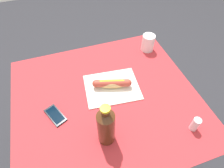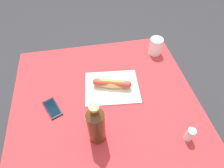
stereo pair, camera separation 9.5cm
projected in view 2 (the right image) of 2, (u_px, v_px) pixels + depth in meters
The scene contains 8 objects.
ground_plane at pixel (107, 150), 1.59m from camera, with size 6.00×6.00×0.00m, color #2D2D33.
dining_table at pixel (105, 112), 1.13m from camera, with size 0.97×0.90×0.74m.
paper_wrapper at pixel (112, 87), 1.07m from camera, with size 0.29×0.24×0.01m, color silver.
hot_dog at pixel (112, 84), 1.04m from camera, with size 0.21×0.10×0.05m.
cell_phone at pixel (52, 108), 0.97m from camera, with size 0.11×0.14×0.01m.
soda_bottle at pixel (96, 125), 0.80m from camera, with size 0.08×0.08×0.25m.
drinking_cup at pixel (156, 46), 1.22m from camera, with size 0.08×0.08×0.11m, color white.
salt_shaker at pixel (190, 135), 0.84m from camera, with size 0.04×0.04×0.08m, color silver.
Camera 2 is at (-0.07, -0.61, 1.57)m, focal length 30.67 mm.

